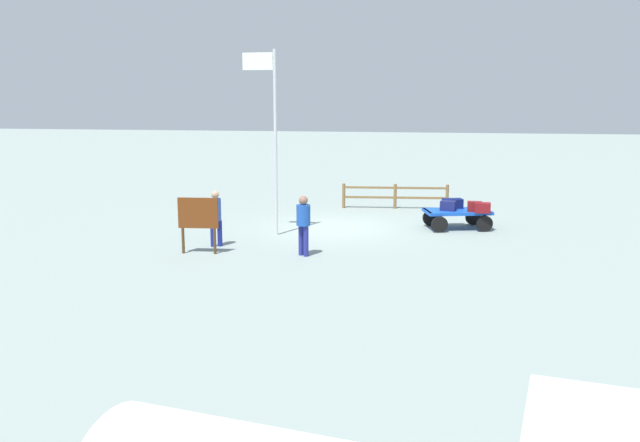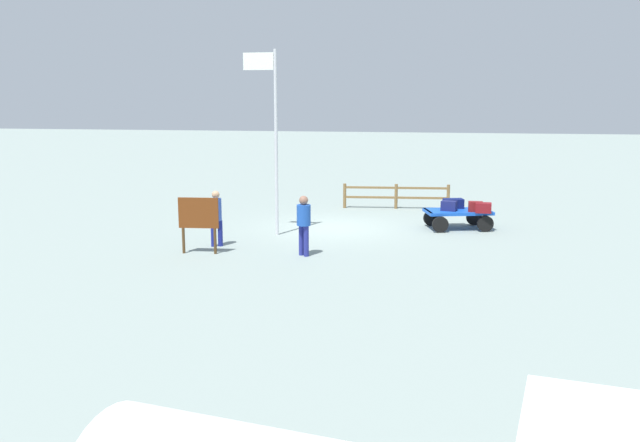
% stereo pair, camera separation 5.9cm
% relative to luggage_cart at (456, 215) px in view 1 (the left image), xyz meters
% --- Properties ---
extents(ground_plane, '(120.00, 120.00, 0.00)m').
position_rel_luggage_cart_xyz_m(ground_plane, '(3.96, 0.57, -0.46)').
color(ground_plane, gray).
extents(luggage_cart, '(2.32, 1.76, 0.62)m').
position_rel_luggage_cart_xyz_m(luggage_cart, '(0.00, 0.00, 0.00)').
color(luggage_cart, blue).
rests_on(luggage_cart, ground).
extents(suitcase_dark, '(0.72, 0.55, 0.31)m').
position_rel_luggage_cart_xyz_m(suitcase_dark, '(0.13, -0.37, 0.31)').
color(suitcase_dark, '#0F1850').
rests_on(suitcase_dark, luggage_cart).
extents(suitcase_navy, '(0.51, 0.39, 0.31)m').
position_rel_luggage_cart_xyz_m(suitcase_navy, '(-0.80, 0.35, 0.31)').
color(suitcase_navy, maroon).
rests_on(suitcase_navy, luggage_cart).
extents(suitcase_olive, '(0.54, 0.44, 0.32)m').
position_rel_luggage_cart_xyz_m(suitcase_olive, '(0.28, 0.15, 0.31)').
color(suitcase_olive, navy).
rests_on(suitcase_olive, luggage_cart).
extents(suitcase_grey, '(0.46, 0.32, 0.32)m').
position_rel_luggage_cart_xyz_m(suitcase_grey, '(-0.56, 0.18, 0.32)').
color(suitcase_grey, maroon).
rests_on(suitcase_grey, luggage_cart).
extents(worker_lead, '(0.41, 0.41, 1.62)m').
position_rel_luggage_cart_xyz_m(worker_lead, '(6.88, 3.92, 0.46)').
color(worker_lead, navy).
rests_on(worker_lead, ground).
extents(worker_trailing, '(0.53, 0.53, 1.65)m').
position_rel_luggage_cart_xyz_m(worker_trailing, '(4.17, 4.63, 0.53)').
color(worker_trailing, navy).
rests_on(worker_trailing, ground).
extents(flagpole, '(1.05, 0.10, 5.67)m').
position_rel_luggage_cart_xyz_m(flagpole, '(5.67, 2.00, 2.88)').
color(flagpole, silver).
rests_on(flagpole, ground).
extents(signboard, '(1.11, 0.16, 1.56)m').
position_rel_luggage_cart_xyz_m(signboard, '(7.05, 4.88, 0.57)').
color(signboard, '#4C3319').
rests_on(signboard, ground).
extents(wooden_fence, '(4.07, 0.48, 0.95)m').
position_rel_luggage_cart_xyz_m(wooden_fence, '(2.24, -3.68, 0.09)').
color(wooden_fence, brown).
rests_on(wooden_fence, ground).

